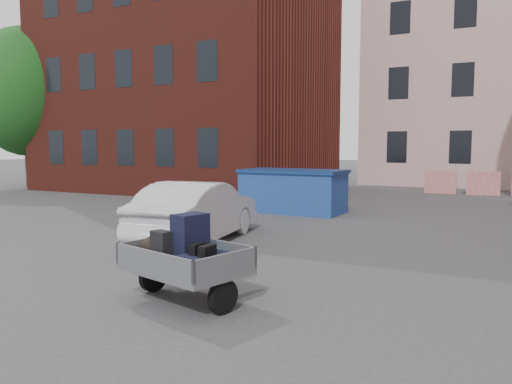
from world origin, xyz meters
The scene contains 8 objects.
ground centered at (0.00, 0.00, 0.00)m, with size 120.00×120.00×0.00m, color #38383A.
building_brick centered at (-9.00, 13.00, 7.00)m, with size 12.00×10.00×14.00m, color #591E16.
far_building centered at (-20.00, 22.00, 4.00)m, with size 6.00×6.00×8.00m, color maroon.
tree centered at (-16.00, 9.00, 5.17)m, with size 5.28×5.28×8.30m.
barriers centered at (4.20, 15.00, 0.50)m, with size 4.70×0.18×1.00m.
trailer centered at (1.28, -2.50, 0.61)m, with size 1.83×1.96×1.20m.
dumpster centered at (-0.90, 6.50, 0.68)m, with size 3.25×1.75×1.34m.
silver_car centered at (-0.91, 1.11, 0.66)m, with size 1.41×4.03×1.33m, color silver.
Camera 1 is at (5.11, -7.93, 2.12)m, focal length 35.00 mm.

